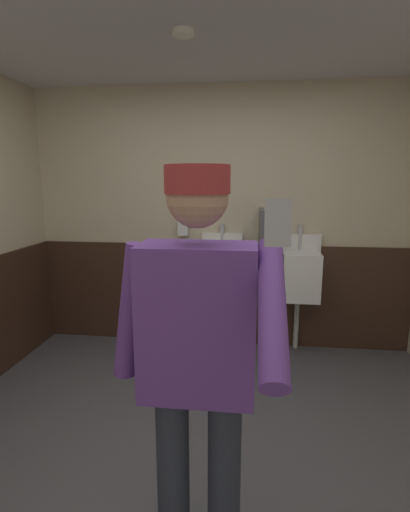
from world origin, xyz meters
name	(u,v)px	position (x,y,z in m)	size (l,w,h in m)	color
ground_plane	(194,484)	(0.00, 0.00, -0.02)	(4.30, 4.40, 0.04)	#4C4C51
wall_back	(222,219)	(0.00, 1.96, 1.27)	(4.30, 0.12, 2.54)	beige
wainscot_band_back	(220,294)	(0.00, 1.89, 0.51)	(3.70, 0.03, 1.03)	#382319
downlight_far	(183,33)	(-0.15, 0.67, 2.53)	(0.14, 0.14, 0.03)	white
urinal_left	(221,273)	(0.01, 1.74, 0.78)	(0.40, 0.34, 1.24)	white
urinal_middle	(300,275)	(0.76, 1.74, 0.78)	(0.40, 0.34, 1.24)	white
privacy_divider_panel	(261,258)	(0.39, 1.67, 0.95)	(0.04, 0.40, 0.90)	#4C4C51
person	(198,346)	(0.09, -0.43, 1.01)	(0.67, 0.60, 1.70)	#2D3342
cell_phone	(278,223)	(0.34, -0.93, 1.55)	(0.06, 0.02, 0.11)	#A5A8B2
soap_dispenser	(183,226)	(-0.38, 1.86, 1.21)	(0.10, 0.07, 0.18)	silver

